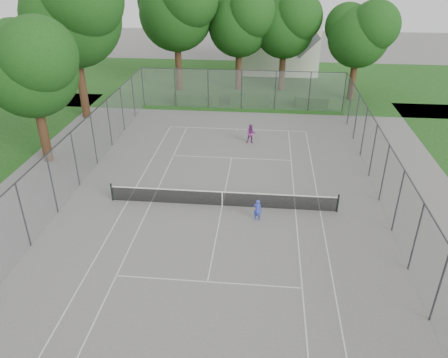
# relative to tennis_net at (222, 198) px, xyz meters

# --- Properties ---
(ground) EXTENTS (120.00, 120.00, 0.00)m
(ground) POSITION_rel_tennis_net_xyz_m (0.00, 0.00, -0.51)
(ground) COLOR #5F5D5A
(ground) RESTS_ON ground
(grass_far) EXTENTS (60.00, 20.00, 0.00)m
(grass_far) POSITION_rel_tennis_net_xyz_m (0.00, 26.00, -0.51)
(grass_far) COLOR #194313
(grass_far) RESTS_ON ground
(court_markings) EXTENTS (11.03, 23.83, 0.01)m
(court_markings) POSITION_rel_tennis_net_xyz_m (0.00, 0.00, -0.50)
(court_markings) COLOR beige
(court_markings) RESTS_ON ground
(tennis_net) EXTENTS (12.87, 0.10, 1.10)m
(tennis_net) POSITION_rel_tennis_net_xyz_m (0.00, 0.00, 0.00)
(tennis_net) COLOR black
(tennis_net) RESTS_ON ground
(perimeter_fence) EXTENTS (18.08, 34.08, 3.52)m
(perimeter_fence) POSITION_rel_tennis_net_xyz_m (0.00, 0.00, 1.30)
(perimeter_fence) COLOR #38383D
(perimeter_fence) RESTS_ON ground
(tree_far_left) EXTENTS (8.03, 7.34, 11.55)m
(tree_far_left) POSITION_rel_tennis_net_xyz_m (-6.60, 22.30, 7.43)
(tree_far_left) COLOR #372114
(tree_far_left) RESTS_ON ground
(tree_far_midleft) EXTENTS (6.85, 6.25, 9.84)m
(tree_far_midleft) POSITION_rel_tennis_net_xyz_m (-0.62, 23.02, 6.25)
(tree_far_midleft) COLOR #372114
(tree_far_midleft) RESTS_ON ground
(tree_far_midright) EXTENTS (6.63, 6.05, 9.53)m
(tree_far_midright) POSITION_rel_tennis_net_xyz_m (3.78, 23.33, 6.03)
(tree_far_midright) COLOR #372114
(tree_far_midright) RESTS_ON ground
(tree_far_right) EXTENTS (6.34, 5.79, 9.12)m
(tree_far_right) POSITION_rel_tennis_net_xyz_m (10.37, 20.80, 5.75)
(tree_far_right) COLOR #372114
(tree_far_right) RESTS_ON ground
(tree_side_back) EXTENTS (8.87, 8.10, 12.75)m
(tree_side_back) POSITION_rel_tennis_net_xyz_m (-13.06, 13.44, 8.25)
(tree_side_back) COLOR #372114
(tree_side_back) RESTS_ON ground
(tree_side_front) EXTENTS (6.72, 6.13, 9.66)m
(tree_side_front) POSITION_rel_tennis_net_xyz_m (-12.43, 4.76, 6.12)
(tree_side_front) COLOR #372114
(tree_side_front) RESTS_ON ground
(hedge_left) EXTENTS (4.10, 1.23, 1.03)m
(hedge_left) POSITION_rel_tennis_net_xyz_m (-4.20, 17.86, 0.00)
(hedge_left) COLOR #1C4315
(hedge_left) RESTS_ON ground
(hedge_mid) EXTENTS (3.87, 1.11, 1.22)m
(hedge_mid) POSITION_rel_tennis_net_xyz_m (0.87, 18.28, 0.10)
(hedge_mid) COLOR #1C4315
(hedge_mid) RESTS_ON ground
(hedge_right) EXTENTS (2.96, 1.09, 0.89)m
(hedge_right) POSITION_rel_tennis_net_xyz_m (6.38, 18.35, -0.07)
(hedge_right) COLOR #1C4315
(hedge_right) RESTS_ON ground
(house) EXTENTS (8.61, 6.68, 10.72)m
(house) POSITION_rel_tennis_net_xyz_m (3.57, 31.45, 3.80)
(house) COLOR white
(house) RESTS_ON ground
(girl_player) EXTENTS (0.50, 0.40, 1.22)m
(girl_player) POSITION_rel_tennis_net_xyz_m (2.02, -1.20, 0.10)
(girl_player) COLOR #3343C1
(girl_player) RESTS_ON ground
(woman_player) EXTENTS (0.74, 0.60, 1.44)m
(woman_player) POSITION_rel_tennis_net_xyz_m (1.21, 9.21, 0.21)
(woman_player) COLOR #7E2A78
(woman_player) RESTS_ON ground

